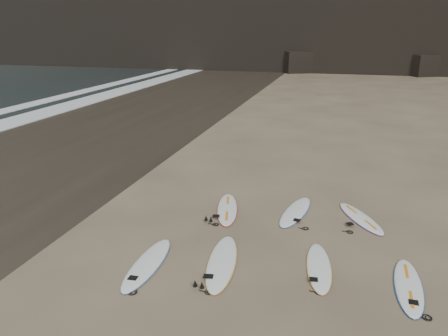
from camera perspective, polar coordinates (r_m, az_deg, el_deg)
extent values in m
plane|color=#897559|center=(10.66, 13.65, -12.67)|extent=(240.00, 240.00, 0.00)
cube|color=#383026|center=(23.80, -18.22, 4.18)|extent=(12.00, 200.00, 0.01)
cube|color=black|center=(54.96, 24.32, 12.17)|extent=(4.23, 4.46, 2.33)
cube|color=black|center=(54.70, 9.33, 13.56)|extent=(4.49, 4.76, 2.49)
ellipsoid|color=white|center=(10.64, -9.97, -12.18)|extent=(0.68, 2.53, 0.09)
ellipsoid|color=white|center=(10.55, -0.28, -12.15)|extent=(1.00, 2.73, 0.10)
ellipsoid|color=white|center=(10.61, 12.29, -12.47)|extent=(0.81, 2.31, 0.08)
ellipsoid|color=white|center=(10.48, 22.96, -13.99)|extent=(0.62, 2.34, 0.08)
ellipsoid|color=white|center=(13.36, 0.43, -5.34)|extent=(1.14, 2.52, 0.09)
ellipsoid|color=white|center=(13.35, 9.31, -5.62)|extent=(1.02, 2.52, 0.09)
ellipsoid|color=white|center=(13.37, 17.41, -6.23)|extent=(1.57, 2.29, 0.08)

